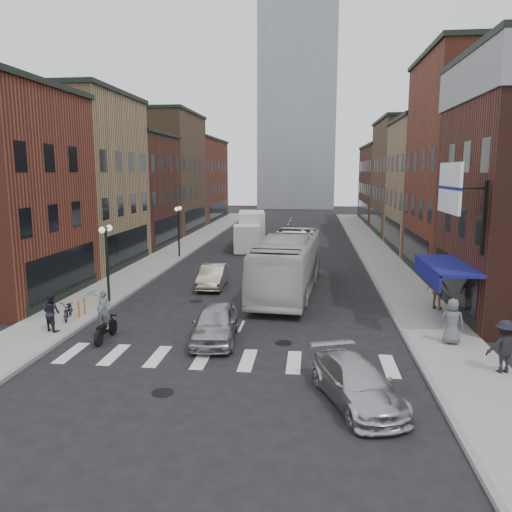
{
  "coord_description": "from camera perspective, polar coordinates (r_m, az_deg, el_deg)",
  "views": [
    {
      "loc": [
        3.04,
        -20.27,
        6.86
      ],
      "look_at": [
        0.16,
        5.51,
        2.44
      ],
      "focal_mm": 35.0,
      "sensor_mm": 36.0,
      "label": 1
    }
  ],
  "objects": [
    {
      "name": "ground",
      "position": [
        21.62,
        -2.07,
        -8.84
      ],
      "size": [
        160.0,
        160.0,
        0.0
      ],
      "primitive_type": "plane",
      "color": "black",
      "rests_on": "ground"
    },
    {
      "name": "curb_right",
      "position": [
        43.01,
        11.58,
        0.3
      ],
      "size": [
        0.2,
        74.0,
        0.16
      ],
      "primitive_type": "cube",
      "color": "gray",
      "rests_on": "ground"
    },
    {
      "name": "bldg_left_far_b",
      "position": [
        71.59,
        -8.3,
        8.61
      ],
      "size": [
        10.3,
        16.2,
        11.3
      ],
      "color": "maroon",
      "rests_on": "ground"
    },
    {
      "name": "ped_right_a",
      "position": [
        18.95,
        26.5,
        -9.22
      ],
      "size": [
        1.24,
        0.75,
        1.81
      ],
      "primitive_type": "imported",
      "rotation": [
        0.0,
        0.0,
        3.29
      ],
      "color": "black",
      "rests_on": "sidewalk_right"
    },
    {
      "name": "ped_right_c",
      "position": [
        21.15,
        21.51,
        -6.95
      ],
      "size": [
        0.96,
        0.7,
        1.81
      ],
      "primitive_type": "imported",
      "rotation": [
        0.0,
        0.0,
        2.99
      ],
      "color": "#5A5D62",
      "rests_on": "sidewalk_right"
    },
    {
      "name": "bike_rack",
      "position": [
        24.87,
        -19.3,
        -5.58
      ],
      "size": [
        0.08,
        0.68,
        0.8
      ],
      "color": "#D8590C",
      "rests_on": "sidewalk_left"
    },
    {
      "name": "bldg_left_far_a",
      "position": [
        58.14,
        -11.85,
        9.27
      ],
      "size": [
        10.3,
        12.2,
        13.3
      ],
      "color": "brown",
      "rests_on": "ground"
    },
    {
      "name": "bldg_left_mid_a",
      "position": [
        38.73,
        -21.59,
        7.96
      ],
      "size": [
        10.3,
        10.2,
        12.3
      ],
      "color": "#8E774E",
      "rests_on": "ground"
    },
    {
      "name": "ped_left_solo",
      "position": [
        22.95,
        -22.35,
        -5.95
      ],
      "size": [
        0.91,
        0.73,
        1.63
      ],
      "primitive_type": "imported",
      "rotation": [
        0.0,
        0.0,
        2.74
      ],
      "color": "black",
      "rests_on": "sidewalk_left"
    },
    {
      "name": "streetlamp_near",
      "position": [
        26.71,
        -16.71,
        0.77
      ],
      "size": [
        0.32,
        1.22,
        4.11
      ],
      "color": "black",
      "rests_on": "ground"
    },
    {
      "name": "sidewalk_left",
      "position": [
        44.34,
        -8.78,
        0.76
      ],
      "size": [
        3.0,
        74.0,
        0.15
      ],
      "primitive_type": "cube",
      "color": "gray",
      "rests_on": "ground"
    },
    {
      "name": "sedan_left_far",
      "position": [
        29.89,
        -4.95,
        -2.32
      ],
      "size": [
        1.56,
        4.11,
        1.34
      ],
      "primitive_type": "imported",
      "rotation": [
        0.0,
        0.0,
        0.04
      ],
      "color": "#B1A48F",
      "rests_on": "ground"
    },
    {
      "name": "distant_tower",
      "position": [
        99.98,
        4.83,
        20.1
      ],
      "size": [
        14.0,
        14.0,
        50.0
      ],
      "primitive_type": "cube",
      "color": "#9399A0",
      "rests_on": "ground"
    },
    {
      "name": "box_truck",
      "position": [
        44.44,
        -0.65,
        2.87
      ],
      "size": [
        2.86,
        7.64,
        3.23
      ],
      "rotation": [
        0.0,
        0.0,
        0.13
      ],
      "color": "silver",
      "rests_on": "ground"
    },
    {
      "name": "awning_blue",
      "position": [
        23.9,
        20.53,
        -1.15
      ],
      "size": [
        1.8,
        5.0,
        0.78
      ],
      "color": "navy",
      "rests_on": "ground"
    },
    {
      "name": "crosswalk_stripes",
      "position": [
        18.83,
        -3.43,
        -11.71
      ],
      "size": [
        12.0,
        2.2,
        0.01
      ],
      "primitive_type": "cube",
      "color": "silver",
      "rests_on": "ground"
    },
    {
      "name": "bldg_right_far_a",
      "position": [
        56.55,
        18.8,
        8.45
      ],
      "size": [
        10.3,
        12.2,
        12.3
      ],
      "color": "brown",
      "rests_on": "ground"
    },
    {
      "name": "sidewalk_right",
      "position": [
        43.16,
        13.57,
        0.36
      ],
      "size": [
        3.0,
        74.0,
        0.15
      ],
      "primitive_type": "cube",
      "color": "gray",
      "rests_on": "ground"
    },
    {
      "name": "motorcycle_rider",
      "position": [
        21.35,
        -16.92,
        -6.72
      ],
      "size": [
        0.61,
        2.08,
        2.12
      ],
      "rotation": [
        0.0,
        0.0,
        -0.08
      ],
      "color": "black",
      "rests_on": "ground"
    },
    {
      "name": "curb_car",
      "position": [
        15.62,
        11.48,
        -14.04
      ],
      "size": [
        3.1,
        4.69,
        1.26
      ],
      "primitive_type": "imported",
      "rotation": [
        0.0,
        0.0,
        0.33
      ],
      "color": "#B8B8BD",
      "rests_on": "ground"
    },
    {
      "name": "bldg_right_mid_b",
      "position": [
        45.87,
        21.68,
        7.49
      ],
      "size": [
        10.3,
        10.2,
        11.3
      ],
      "color": "#8E774E",
      "rests_on": "ground"
    },
    {
      "name": "sedan_left_near",
      "position": [
        20.61,
        -4.7,
        -7.66
      ],
      "size": [
        2.05,
        4.42,
        1.47
      ],
      "primitive_type": "imported",
      "rotation": [
        0.0,
        0.0,
        0.07
      ],
      "color": "#A4A4A8",
      "rests_on": "ground"
    },
    {
      "name": "bldg_right_far_b",
      "position": [
        70.31,
        16.33,
        7.9
      ],
      "size": [
        10.3,
        16.2,
        10.3
      ],
      "color": "#431F17",
      "rests_on": "ground"
    },
    {
      "name": "bldg_right_mid_a",
      "position": [
        36.3,
        25.97,
        9.18
      ],
      "size": [
        10.3,
        10.2,
        14.3
      ],
      "color": "maroon",
      "rests_on": "ground"
    },
    {
      "name": "ped_right_b",
      "position": [
        26.03,
        20.09,
        -3.77
      ],
      "size": [
        1.2,
        1.05,
        1.85
      ],
      "primitive_type": "imported",
      "rotation": [
        0.0,
        0.0,
        2.56
      ],
      "color": "#9A754E",
      "rests_on": "sidewalk_right"
    },
    {
      "name": "billboard_sign",
      "position": [
        21.51,
        21.49,
        7.07
      ],
      "size": [
        1.52,
        3.0,
        3.7
      ],
      "color": "black",
      "rests_on": "ground"
    },
    {
      "name": "curb_left",
      "position": [
        43.99,
        -6.89,
        0.63
      ],
      "size": [
        0.2,
        74.0,
        0.16
      ],
      "primitive_type": "cube",
      "color": "gray",
      "rests_on": "ground"
    },
    {
      "name": "streetlamp_far",
      "position": [
        39.87,
        -8.85,
        3.88
      ],
      "size": [
        0.32,
        1.22,
        4.11
      ],
      "color": "black",
      "rests_on": "ground"
    },
    {
      "name": "bldg_left_mid_b",
      "position": [
        47.83,
        -15.9,
        7.26
      ],
      "size": [
        10.3,
        10.2,
        10.3
      ],
      "color": "#431F17",
      "rests_on": "ground"
    },
    {
      "name": "transit_bus",
      "position": [
        28.6,
        3.76,
        -0.82
      ],
      "size": [
        3.79,
        12.12,
        3.32
      ],
      "primitive_type": "imported",
      "rotation": [
        0.0,
        0.0,
        -0.08
      ],
      "color": "silver",
      "rests_on": "ground"
    },
    {
      "name": "parked_bicycle",
      "position": [
        24.56,
        -20.66,
        -5.75
      ],
      "size": [
        1.07,
        1.78,
        0.88
      ],
      "primitive_type": "imported",
      "rotation": [
        0.0,
        0.0,
        0.31
      ],
      "color": "black",
      "rests_on": "sidewalk_left"
    }
  ]
}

